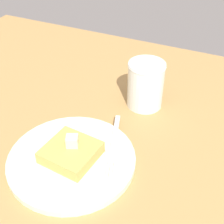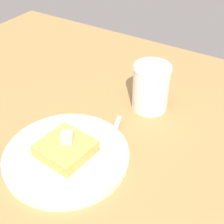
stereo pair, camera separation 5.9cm
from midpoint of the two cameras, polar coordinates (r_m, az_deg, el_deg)
The scene contains 6 objects.
table_surface at distance 51.48cm, azimuth -12.61°, elevation -18.52°, with size 123.46×123.46×2.17cm, color #AB8049.
plate at distance 56.42cm, azimuth -10.41°, elevation -8.60°, with size 22.57×22.57×1.25cm.
toast_slice_center at distance 55.23cm, azimuth -10.61°, elevation -7.41°, with size 8.42×8.65×2.26cm, color tan.
butter_pat_primary at distance 54.10cm, azimuth -10.45°, elevation -5.38°, with size 2.03×1.83×2.03cm, color beige.
fork at distance 56.65cm, azimuth -2.86°, elevation -6.56°, with size 15.67×6.27×0.36cm.
syrup_jar at distance 66.52cm, azimuth 3.59°, elevation 4.56°, with size 7.87×7.87×10.17cm.
Camera 1 is at (-21.99, -18.56, 43.25)cm, focal length 50.00 mm.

